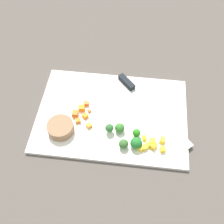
# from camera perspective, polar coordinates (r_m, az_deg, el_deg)

# --- Properties ---
(ground_plane) EXTENTS (4.00, 4.00, 0.00)m
(ground_plane) POSITION_cam_1_polar(r_m,az_deg,el_deg) (0.93, -0.00, -0.78)
(ground_plane) COLOR #514943
(cutting_board) EXTENTS (0.50, 0.35, 0.01)m
(cutting_board) POSITION_cam_1_polar(r_m,az_deg,el_deg) (0.92, -0.00, -0.57)
(cutting_board) COLOR white
(cutting_board) RESTS_ON ground_plane
(prep_bowl) EXTENTS (0.08, 0.08, 0.03)m
(prep_bowl) POSITION_cam_1_polar(r_m,az_deg,el_deg) (0.88, -10.66, -3.23)
(prep_bowl) COLOR #8C6747
(prep_bowl) RESTS_ON cutting_board
(chef_knife) EXTENTS (0.26, 0.28, 0.02)m
(chef_knife) POSITION_cam_1_polar(r_m,az_deg,el_deg) (0.96, 6.01, 3.19)
(chef_knife) COLOR silver
(chef_knife) RESTS_ON cutting_board
(carrot_dice_0) EXTENTS (0.02, 0.02, 0.02)m
(carrot_dice_0) POSITION_cam_1_polar(r_m,az_deg,el_deg) (0.92, -6.32, 0.81)
(carrot_dice_0) COLOR orange
(carrot_dice_0) RESTS_ON cutting_board
(carrot_dice_1) EXTENTS (0.01, 0.01, 0.01)m
(carrot_dice_1) POSITION_cam_1_polar(r_m,az_deg,el_deg) (0.92, -4.73, 0.24)
(carrot_dice_1) COLOR orange
(carrot_dice_1) RESTS_ON cutting_board
(carrot_dice_2) EXTENTS (0.02, 0.02, 0.01)m
(carrot_dice_2) POSITION_cam_1_polar(r_m,az_deg,el_deg) (0.89, -4.80, -2.84)
(carrot_dice_2) COLOR orange
(carrot_dice_2) RESTS_ON cutting_board
(carrot_dice_3) EXTENTS (0.02, 0.02, 0.01)m
(carrot_dice_3) POSITION_cam_1_polar(r_m,az_deg,el_deg) (0.90, -7.10, -1.84)
(carrot_dice_3) COLOR orange
(carrot_dice_3) RESTS_ON cutting_board
(carrot_dice_4) EXTENTS (0.02, 0.02, 0.02)m
(carrot_dice_4) POSITION_cam_1_polar(r_m,az_deg,el_deg) (0.91, -7.67, -0.36)
(carrot_dice_4) COLOR orange
(carrot_dice_4) RESTS_ON cutting_board
(carrot_dice_5) EXTENTS (0.02, 0.02, 0.01)m
(carrot_dice_5) POSITION_cam_1_polar(r_m,az_deg,el_deg) (0.91, -5.59, -0.84)
(carrot_dice_5) COLOR orange
(carrot_dice_5) RESTS_ON cutting_board
(carrot_dice_6) EXTENTS (0.02, 0.02, 0.01)m
(carrot_dice_6) POSITION_cam_1_polar(r_m,az_deg,el_deg) (0.94, -5.37, 1.78)
(carrot_dice_6) COLOR orange
(carrot_dice_6) RESTS_ON cutting_board
(pepper_dice_0) EXTENTS (0.02, 0.02, 0.01)m
(pepper_dice_0) POSITION_cam_1_polar(r_m,az_deg,el_deg) (0.85, 7.47, -6.81)
(pepper_dice_0) COLOR yellow
(pepper_dice_0) RESTS_ON cutting_board
(pepper_dice_1) EXTENTS (0.02, 0.02, 0.01)m
(pepper_dice_1) POSITION_cam_1_polar(r_m,az_deg,el_deg) (0.85, 6.81, -7.31)
(pepper_dice_1) COLOR yellow
(pepper_dice_1) RESTS_ON cutting_board
(pepper_dice_2) EXTENTS (0.02, 0.02, 0.02)m
(pepper_dice_2) POSITION_cam_1_polar(r_m,az_deg,el_deg) (0.85, 10.48, -7.69)
(pepper_dice_2) COLOR yellow
(pepper_dice_2) RESTS_ON cutting_board
(pepper_dice_3) EXTENTS (0.02, 0.02, 0.02)m
(pepper_dice_3) POSITION_cam_1_polar(r_m,az_deg,el_deg) (0.87, 10.42, -5.79)
(pepper_dice_3) COLOR yellow
(pepper_dice_3) RESTS_ON cutting_board
(pepper_dice_4) EXTENTS (0.03, 0.03, 0.02)m
(pepper_dice_4) POSITION_cam_1_polar(r_m,az_deg,el_deg) (0.85, 8.54, -6.92)
(pepper_dice_4) COLOR yellow
(pepper_dice_4) RESTS_ON cutting_board
(pepper_dice_5) EXTENTS (0.02, 0.02, 0.02)m
(pepper_dice_5) POSITION_cam_1_polar(r_m,az_deg,el_deg) (0.86, 8.42, -6.11)
(pepper_dice_5) COLOR yellow
(pepper_dice_5) RESTS_ON cutting_board
(pepper_dice_6) EXTENTS (0.02, 0.02, 0.01)m
(pepper_dice_6) POSITION_cam_1_polar(r_m,az_deg,el_deg) (0.86, 5.01, -6.12)
(pepper_dice_6) COLOR yellow
(pepper_dice_6) RESTS_ON cutting_board
(pepper_dice_7) EXTENTS (0.03, 0.02, 0.02)m
(pepper_dice_7) POSITION_cam_1_polar(r_m,az_deg,el_deg) (0.85, 5.90, -7.38)
(pepper_dice_7) COLOR yellow
(pepper_dice_7) RESTS_ON cutting_board
(pepper_dice_8) EXTENTS (0.01, 0.02, 0.01)m
(pepper_dice_8) POSITION_cam_1_polar(r_m,az_deg,el_deg) (0.87, 6.73, -5.39)
(pepper_dice_8) COLOR yellow
(pepper_dice_8) RESTS_ON cutting_board
(broccoli_floret_0) EXTENTS (0.03, 0.03, 0.03)m
(broccoli_floret_0) POSITION_cam_1_polar(r_m,az_deg,el_deg) (0.84, 2.41, -6.65)
(broccoli_floret_0) COLOR #92B969
(broccoli_floret_0) RESTS_ON cutting_board
(broccoli_floret_1) EXTENTS (0.03, 0.03, 0.03)m
(broccoli_floret_1) POSITION_cam_1_polar(r_m,az_deg,el_deg) (0.86, 5.13, -4.37)
(broccoli_floret_1) COLOR #82C161
(broccoli_floret_1) RESTS_ON cutting_board
(broccoli_floret_2) EXTENTS (0.03, 0.03, 0.04)m
(broccoli_floret_2) POSITION_cam_1_polar(r_m,az_deg,el_deg) (0.86, -0.38, -3.40)
(broccoli_floret_2) COLOR #89C161
(broccoli_floret_2) RESTS_ON cutting_board
(broccoli_floret_3) EXTENTS (0.03, 0.03, 0.03)m
(broccoli_floret_3) POSITION_cam_1_polar(r_m,az_deg,el_deg) (0.87, 1.61, -3.34)
(broccoli_floret_3) COLOR #92B260
(broccoli_floret_3) RESTS_ON cutting_board
(broccoli_floret_4) EXTENTS (0.04, 0.04, 0.04)m
(broccoli_floret_4) POSITION_cam_1_polar(r_m,az_deg,el_deg) (0.84, 5.06, -6.46)
(broccoli_floret_4) COLOR #93B25C
(broccoli_floret_4) RESTS_ON cutting_board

